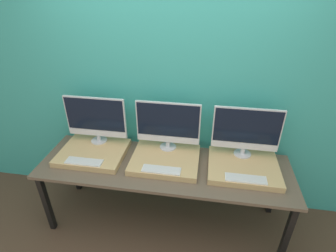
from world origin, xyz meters
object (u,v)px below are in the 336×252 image
monitor_left (96,118)px  keyboard_left (84,162)px  keyboard_center (161,170)px  keyboard_right (246,179)px  monitor_center (168,124)px  monitor_right (246,131)px

monitor_left → keyboard_left: monitor_left is taller
keyboard_center → keyboard_right: size_ratio=1.00×
monitor_center → keyboard_left: bearing=-153.4°
monitor_left → monitor_right: size_ratio=1.00×
keyboard_left → monitor_center: (0.72, 0.36, 0.26)m
monitor_left → keyboard_right: 1.50m
monitor_left → keyboard_left: 0.44m
keyboard_center → monitor_right: 0.84m
monitor_right → monitor_left: bearing=180.0°
monitor_center → monitor_right: bearing=0.0°
keyboard_left → monitor_center: monitor_center is taller
monitor_center → keyboard_right: size_ratio=1.78×
monitor_center → keyboard_right: (0.72, -0.36, -0.26)m
keyboard_left → keyboard_center: same height
monitor_center → monitor_right: 0.72m
keyboard_left → monitor_right: monitor_right is taller
monitor_center → keyboard_center: bearing=-90.0°
keyboard_left → keyboard_right: same height
monitor_left → keyboard_center: size_ratio=1.78×
monitor_center → keyboard_center: (0.00, -0.36, -0.26)m
monitor_left → keyboard_center: bearing=-26.6°
keyboard_center → keyboard_left: bearing=180.0°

